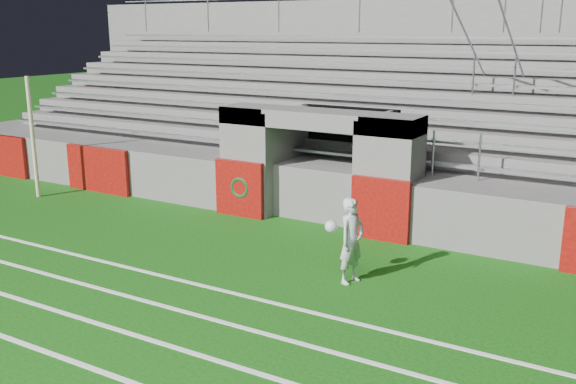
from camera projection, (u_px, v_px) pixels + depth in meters
The scene contains 5 objects.
ground at pixel (231, 267), 12.14m from camera, with size 90.00×90.00×0.00m, color #10480C.
field_post at pixel (33, 138), 16.84m from camera, with size 0.11×0.11×3.20m, color beige.
stadium_structure at pixel (389, 132), 18.45m from camera, with size 26.00×8.48×5.42m.
goalkeeper_with_ball at pixel (351, 240), 11.26m from camera, with size 0.70×0.63×1.54m.
hose_coil at pixel (241, 186), 15.26m from camera, with size 0.53×0.15×0.58m.
Camera 1 is at (6.65, -9.34, 4.40)m, focal length 40.00 mm.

